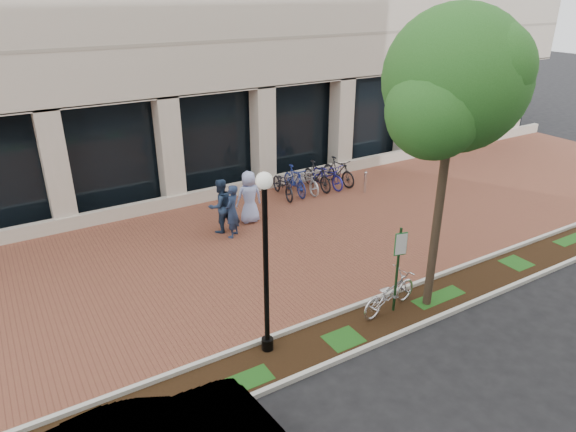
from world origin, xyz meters
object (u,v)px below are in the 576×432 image
parking_sign (399,260)px  bike_rack_cluster (311,178)px  locked_bicycle (389,293)px  pedestrian_mid (221,206)px  pedestrian_left (232,211)px  pedestrian_right (249,197)px  bollard (365,182)px  lamppost (266,256)px  street_tree (455,89)px

parking_sign → bike_rack_cluster: (2.99, 8.45, -0.97)m
locked_bicycle → parking_sign: bearing=-152.8°
pedestrian_mid → parking_sign: bearing=96.1°
pedestrian_left → pedestrian_right: (1.03, 0.77, 0.03)m
locked_bicycle → bike_rack_cluster: (3.08, 8.33, 0.04)m
pedestrian_right → bike_rack_cluster: size_ratio=0.53×
locked_bicycle → pedestrian_right: size_ratio=1.02×
pedestrian_right → bollard: pedestrian_right is taller
pedestrian_left → bike_rack_cluster: bearing=164.7°
locked_bicycle → bollard: 8.47m
bollard → pedestrian_mid: bearing=-177.2°
parking_sign → pedestrian_right: parking_sign is taller
lamppost → pedestrian_right: (2.94, 6.62, -1.51)m
locked_bicycle → pedestrian_mid: (-1.76, 6.64, 0.44)m
parking_sign → pedestrian_mid: (-1.85, 6.76, -0.58)m
street_tree → bike_rack_cluster: 10.21m
pedestrian_left → bollard: (6.43, 0.89, -0.46)m
parking_sign → pedestrian_right: (-0.65, 6.96, -0.57)m
street_tree → locked_bicycle: (-1.14, 0.29, -5.16)m
lamppost → locked_bicycle: lamppost is taller
locked_bicycle → pedestrian_left: size_ratio=1.06×
pedestrian_mid → bike_rack_cluster: pedestrian_mid is taller
lamppost → street_tree: (4.64, -0.51, 3.20)m
lamppost → locked_bicycle: (3.50, -0.22, -1.96)m
parking_sign → street_tree: 4.28m
lamppost → locked_bicycle: bearing=-3.6°
parking_sign → pedestrian_mid: bearing=119.3°
street_tree → locked_bicycle: street_tree is taller
pedestrian_right → bollard: bearing=-172.8°
pedestrian_left → pedestrian_right: size_ratio=0.97×
street_tree → pedestrian_left: street_tree is taller
parking_sign → pedestrian_mid: 7.03m
street_tree → bollard: bearing=63.0°
locked_bicycle → pedestrian_mid: size_ratio=1.03×
pedestrian_left → parking_sign: bearing=64.1°
parking_sign → pedestrian_left: parking_sign is taller
bollard → bike_rack_cluster: size_ratio=0.25×
pedestrian_left → pedestrian_mid: bearing=-115.3°
lamppost → pedestrian_left: lamppost is taller
bollard → parking_sign: bearing=-123.8°
pedestrian_right → bike_rack_cluster: bearing=-151.7°
parking_sign → bollard: size_ratio=2.60×
locked_bicycle → bollard: bearing=-44.7°
parking_sign → bike_rack_cluster: 9.02m
bike_rack_cluster → pedestrian_right: bearing=-155.5°
parking_sign → pedestrian_mid: size_ratio=1.26×
lamppost → pedestrian_mid: (1.75, 6.42, -1.52)m
pedestrian_right → street_tree: bearing=109.4°
parking_sign → pedestrian_right: bearing=109.4°
parking_sign → locked_bicycle: bearing=141.2°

